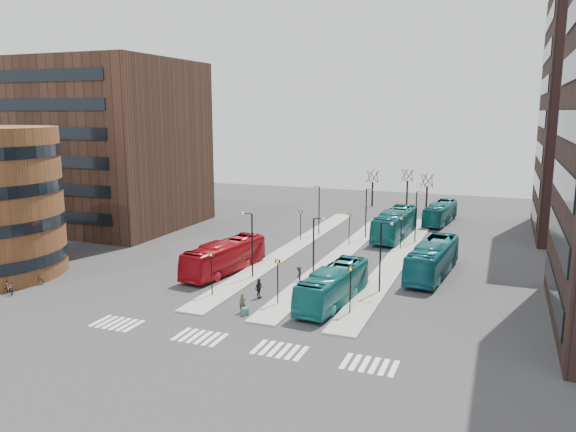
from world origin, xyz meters
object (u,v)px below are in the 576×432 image
(suitcase, at_px, (245,312))
(traveller, at_px, (243,303))
(teal_bus_c, at_px, (433,259))
(bicycle_mid, at_px, (9,288))
(teal_bus_d, at_px, (440,213))
(teal_bus_a, at_px, (333,285))
(bicycle_far, at_px, (35,279))
(teal_bus_b, at_px, (395,224))
(commuter_a, at_px, (227,262))
(commuter_c, at_px, (299,274))
(commuter_b, at_px, (259,288))
(red_bus, at_px, (225,257))

(suitcase, distance_m, traveller, 0.77)
(teal_bus_c, relative_size, bicycle_mid, 6.55)
(teal_bus_d, bearing_deg, teal_bus_a, -90.15)
(teal_bus_a, xyz_separation_m, bicycle_far, (-26.61, -4.95, -1.02))
(teal_bus_b, height_order, commuter_a, teal_bus_b)
(commuter_c, bearing_deg, bicycle_far, -67.68)
(commuter_b, relative_size, bicycle_mid, 0.95)
(bicycle_far, bearing_deg, commuter_c, -75.39)
(bicycle_mid, bearing_deg, traveller, -60.86)
(teal_bus_c, height_order, bicycle_mid, teal_bus_c)
(teal_bus_c, distance_m, commuter_b, 17.49)
(teal_bus_a, xyz_separation_m, commuter_c, (-4.54, 4.33, -0.75))
(suitcase, relative_size, teal_bus_a, 0.06)
(suitcase, bearing_deg, bicycle_far, -156.22)
(teal_bus_d, bearing_deg, commuter_c, -98.67)
(red_bus, distance_m, bicycle_far, 17.25)
(teal_bus_d, bearing_deg, teal_bus_c, -78.66)
(suitcase, bearing_deg, commuter_a, 147.69)
(teal_bus_a, bearing_deg, commuter_a, 161.35)
(red_bus, bearing_deg, bicycle_mid, -130.94)
(teal_bus_a, relative_size, teal_bus_d, 1.00)
(commuter_a, xyz_separation_m, commuter_b, (6.41, -6.68, 0.06))
(commuter_c, bearing_deg, teal_bus_c, 119.95)
(teal_bus_d, relative_size, commuter_b, 6.26)
(red_bus, xyz_separation_m, traveller, (6.47, -9.43, -0.79))
(teal_bus_a, xyz_separation_m, teal_bus_c, (6.58, 10.87, 0.15))
(bicycle_far, bearing_deg, teal_bus_a, -87.67)
(traveller, xyz_separation_m, bicycle_far, (-20.71, -0.25, -0.29))
(commuter_b, height_order, bicycle_mid, commuter_b)
(bicycle_far, bearing_deg, traveller, -97.53)
(suitcase, relative_size, traveller, 0.39)
(suitcase, xyz_separation_m, commuter_c, (0.95, 9.50, 0.44))
(teal_bus_a, xyz_separation_m, commuter_a, (-12.54, 5.56, -0.69))
(bicycle_far, bearing_deg, suitcase, -98.81)
(teal_bus_b, distance_m, commuter_c, 22.00)
(teal_bus_a, bearing_deg, traveller, -136.17)
(traveller, xyz_separation_m, commuter_b, (-0.23, 3.59, 0.09))
(red_bus, bearing_deg, commuter_c, 4.72)
(commuter_c, bearing_deg, teal_bus_b, 166.95)
(red_bus, bearing_deg, bicycle_far, -138.17)
(traveller, distance_m, commuter_a, 12.23)
(commuter_c, bearing_deg, commuter_b, -16.75)
(teal_bus_a, xyz_separation_m, teal_bus_d, (4.45, 37.08, -0.00))
(teal_bus_b, relative_size, teal_bus_c, 1.07)
(teal_bus_d, xyz_separation_m, commuter_b, (-10.58, -38.20, -0.63))
(teal_bus_c, relative_size, traveller, 7.77)
(teal_bus_c, relative_size, commuter_c, 8.00)
(commuter_c, bearing_deg, commuter_a, -99.23)
(commuter_b, xyz_separation_m, commuter_c, (1.59, 5.45, -0.12))
(teal_bus_c, height_order, bicycle_far, teal_bus_c)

